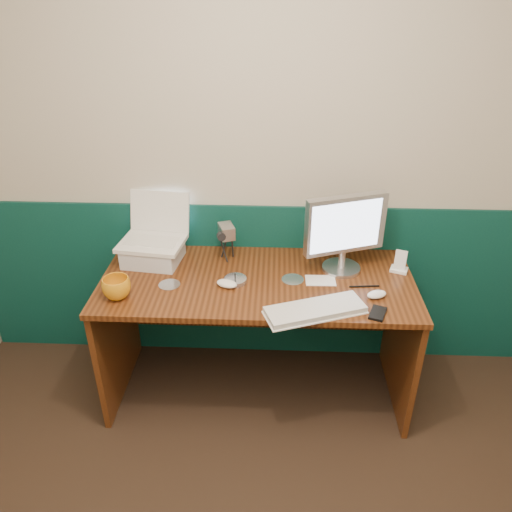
{
  "coord_description": "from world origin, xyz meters",
  "views": [
    {
      "loc": [
        0.04,
        -0.78,
        2.1
      ],
      "look_at": [
        -0.05,
        1.23,
        0.97
      ],
      "focal_mm": 35.0,
      "sensor_mm": 36.0,
      "label": 1
    }
  ],
  "objects_px": {
    "keyboard": "(315,310)",
    "mug": "(117,288)",
    "desk": "(257,337)",
    "laptop": "(149,221)",
    "camcorder": "(227,242)",
    "monitor": "(344,233)"
  },
  "relations": [
    {
      "from": "monitor",
      "to": "keyboard",
      "type": "relative_size",
      "value": 0.93
    },
    {
      "from": "monitor",
      "to": "desk",
      "type": "bearing_deg",
      "value": 175.13
    },
    {
      "from": "mug",
      "to": "camcorder",
      "type": "height_order",
      "value": "camcorder"
    },
    {
      "from": "desk",
      "to": "laptop",
      "type": "xyz_separation_m",
      "value": [
        -0.57,
        0.16,
        0.61
      ]
    },
    {
      "from": "monitor",
      "to": "keyboard",
      "type": "bearing_deg",
      "value": -131.96
    },
    {
      "from": "monitor",
      "to": "keyboard",
      "type": "distance_m",
      "value": 0.47
    },
    {
      "from": "keyboard",
      "to": "mug",
      "type": "relative_size",
      "value": 3.37
    },
    {
      "from": "desk",
      "to": "mug",
      "type": "xyz_separation_m",
      "value": [
        -0.66,
        -0.19,
        0.43
      ]
    },
    {
      "from": "laptop",
      "to": "camcorder",
      "type": "distance_m",
      "value": 0.42
    },
    {
      "from": "desk",
      "to": "monitor",
      "type": "distance_m",
      "value": 0.74
    },
    {
      "from": "laptop",
      "to": "keyboard",
      "type": "height_order",
      "value": "laptop"
    },
    {
      "from": "monitor",
      "to": "camcorder",
      "type": "relative_size",
      "value": 2.13
    },
    {
      "from": "laptop",
      "to": "keyboard",
      "type": "relative_size",
      "value": 0.73
    },
    {
      "from": "laptop",
      "to": "mug",
      "type": "relative_size",
      "value": 2.45
    },
    {
      "from": "mug",
      "to": "camcorder",
      "type": "bearing_deg",
      "value": 39.3
    },
    {
      "from": "laptop",
      "to": "camcorder",
      "type": "xyz_separation_m",
      "value": [
        0.4,
        0.05,
        -0.14
      ]
    },
    {
      "from": "laptop",
      "to": "mug",
      "type": "height_order",
      "value": "laptop"
    },
    {
      "from": "mug",
      "to": "laptop",
      "type": "bearing_deg",
      "value": 75.05
    },
    {
      "from": "keyboard",
      "to": "mug",
      "type": "height_order",
      "value": "mug"
    },
    {
      "from": "desk",
      "to": "monitor",
      "type": "bearing_deg",
      "value": 15.29
    },
    {
      "from": "keyboard",
      "to": "mug",
      "type": "bearing_deg",
      "value": 154.62
    },
    {
      "from": "desk",
      "to": "keyboard",
      "type": "xyz_separation_m",
      "value": [
        0.28,
        -0.28,
        0.39
      ]
    }
  ]
}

